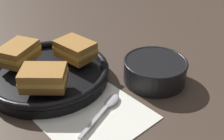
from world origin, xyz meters
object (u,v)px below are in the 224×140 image
(skillet, at_px, (47,74))
(sandwich_near_left, at_px, (44,78))
(sandwich_near_right, at_px, (75,49))
(sandwich_far_left, at_px, (19,53))
(soup_bowl, at_px, (155,69))
(spoon, at_px, (107,106))

(skillet, distance_m, sandwich_near_left, 0.10)
(sandwich_near_right, distance_m, sandwich_far_left, 0.15)
(sandwich_near_left, xyz_separation_m, sandwich_near_right, (0.13, 0.06, 0.00))
(sandwich_near_right, relative_size, sandwich_far_left, 0.89)
(soup_bowl, distance_m, skillet, 0.28)
(soup_bowl, height_order, sandwich_far_left, sandwich_far_left)
(skillet, relative_size, sandwich_far_left, 3.37)
(sandwich_near_left, bearing_deg, sandwich_far_left, 85.10)
(soup_bowl, xyz_separation_m, sandwich_far_left, (-0.24, 0.26, 0.03))
(skillet, bearing_deg, soup_bowl, -42.26)
(soup_bowl, relative_size, skillet, 0.39)
(soup_bowl, bearing_deg, sandwich_near_right, 123.70)
(spoon, height_order, sandwich_near_right, sandwich_near_right)
(spoon, bearing_deg, skillet, 82.02)
(soup_bowl, relative_size, spoon, 1.03)
(soup_bowl, relative_size, sandwich_near_right, 1.49)
(skillet, relative_size, sandwich_near_left, 3.37)
(sandwich_near_left, distance_m, sandwich_near_right, 0.15)
(spoon, xyz_separation_m, sandwich_near_right, (0.05, 0.18, 0.06))
(spoon, height_order, sandwich_far_left, sandwich_far_left)
(spoon, height_order, skillet, skillet)
(spoon, relative_size, skillet, 0.38)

